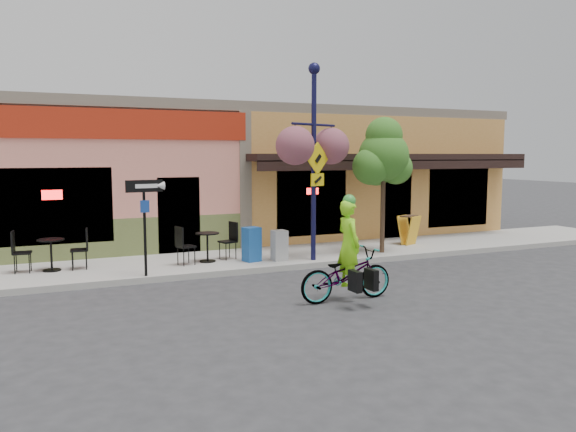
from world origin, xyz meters
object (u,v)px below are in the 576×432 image
object	(u,v)px
building	(234,173)
newspaper_box_grey	(279,245)
lamp_post	(314,163)
newspaper_box_blue	(252,244)
one_way_sign	(145,228)
street_tree	(383,185)
bicycle	(346,275)
cyclist_rider	(348,257)

from	to	relation	value
building	newspaper_box_grey	world-z (taller)	building
lamp_post	newspaper_box_grey	bearing A→B (deg)	138.59
newspaper_box_blue	building	bearing A→B (deg)	61.96
lamp_post	one_way_sign	size ratio (longest dim) A/B	2.32
one_way_sign	street_tree	bearing A→B (deg)	-1.80
lamp_post	bicycle	bearing A→B (deg)	-128.30
building	cyclist_rider	xyz separation A→B (m)	(-0.96, -10.13, -1.36)
cyclist_rider	lamp_post	distance (m)	4.07
building	newspaper_box_blue	bearing A→B (deg)	-104.30
building	bicycle	xyz separation A→B (m)	(-1.01, -10.13, -1.72)
one_way_sign	lamp_post	bearing A→B (deg)	-2.74
one_way_sign	newspaper_box_blue	world-z (taller)	one_way_sign
bicycle	lamp_post	distance (m)	4.26
building	newspaper_box_grey	distance (m)	6.61
cyclist_rider	street_tree	size ratio (longest dim) A/B	0.46
lamp_post	street_tree	size ratio (longest dim) A/B	1.33
building	cyclist_rider	size ratio (longest dim) A/B	10.17
newspaper_box_blue	newspaper_box_grey	distance (m)	0.74
newspaper_box_blue	newspaper_box_grey	size ratio (longest dim) A/B	1.12
street_tree	newspaper_box_grey	bearing A→B (deg)	178.81
bicycle	newspaper_box_blue	world-z (taller)	bicycle
building	street_tree	bearing A→B (deg)	-70.17
cyclist_rider	street_tree	world-z (taller)	street_tree
bicycle	newspaper_box_grey	distance (m)	3.81
newspaper_box_blue	street_tree	xyz separation A→B (m)	(3.87, -0.25, 1.49)
one_way_sign	bicycle	bearing A→B (deg)	-49.59
newspaper_box_blue	bicycle	bearing A→B (deg)	-95.78
building	newspaper_box_grey	size ratio (longest dim) A/B	22.79
bicycle	street_tree	xyz separation A→B (m)	(3.31, 3.74, 1.56)
bicycle	one_way_sign	xyz separation A→B (m)	(-3.41, 3.28, 0.73)
bicycle	cyclist_rider	xyz separation A→B (m)	(0.05, 0.00, 0.36)
bicycle	newspaper_box_grey	world-z (taller)	bicycle
lamp_post	newspaper_box_blue	xyz separation A→B (m)	(-1.56, 0.48, -2.12)
cyclist_rider	newspaper_box_grey	size ratio (longest dim) A/B	2.24
cyclist_rider	newspaper_box_blue	bearing A→B (deg)	8.39
newspaper_box_blue	newspaper_box_grey	xyz separation A→B (m)	(0.71, -0.18, -0.05)
cyclist_rider	newspaper_box_grey	xyz separation A→B (m)	(0.10, 3.81, -0.35)
building	one_way_sign	size ratio (longest dim) A/B	8.22
newspaper_box_grey	building	bearing A→B (deg)	80.01
building	street_tree	size ratio (longest dim) A/B	4.69
cyclist_rider	newspaper_box_grey	bearing A→B (deg)	-1.83
building	one_way_sign	distance (m)	8.21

